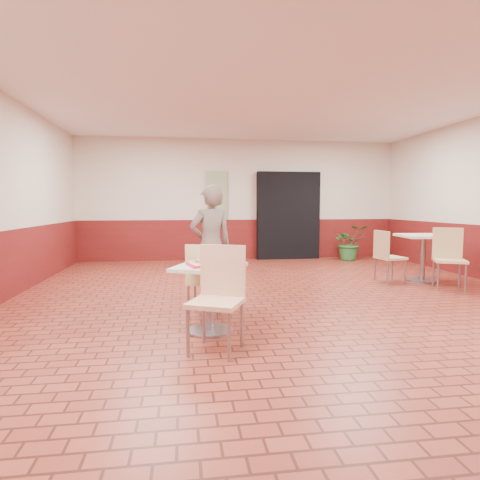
{
  "coord_description": "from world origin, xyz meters",
  "views": [
    {
      "loc": [
        -1.45,
        -5.02,
        1.37
      ],
      "look_at": [
        -0.77,
        -0.28,
        0.95
      ],
      "focal_mm": 30.0,
      "sensor_mm": 36.0,
      "label": 1
    }
  ],
  "objects": [
    {
      "name": "room_shell",
      "position": [
        0.0,
        0.0,
        1.5
      ],
      "size": [
        8.01,
        10.01,
        3.01
      ],
      "color": "maroon",
      "rests_on": "ground"
    },
    {
      "name": "wainscot_band",
      "position": [
        0.0,
        0.0,
        0.5
      ],
      "size": [
        8.0,
        10.0,
        1.0
      ],
      "color": "#5A1211",
      "rests_on": "ground"
    },
    {
      "name": "corridor_doorway",
      "position": [
        1.2,
        4.88,
        1.1
      ],
      "size": [
        1.6,
        0.22,
        2.2
      ],
      "primitive_type": "cube",
      "color": "black",
      "rests_on": "ground"
    },
    {
      "name": "promo_poster",
      "position": [
        -0.6,
        4.94,
        1.6
      ],
      "size": [
        0.5,
        0.03,
        1.2
      ],
      "primitive_type": "cube",
      "color": "gray",
      "rests_on": "wainscot_band"
    },
    {
      "name": "main_table",
      "position": [
        -1.17,
        -0.78,
        0.49
      ],
      "size": [
        0.69,
        0.69,
        0.73
      ],
      "rotation": [
        0.0,
        0.0,
        -0.39
      ],
      "color": "beige",
      "rests_on": "ground"
    },
    {
      "name": "chair_main_front",
      "position": [
        -1.12,
        -1.31,
        0.55
      ],
      "size": [
        0.6,
        0.6,
        0.99
      ],
      "rotation": [
        0.0,
        0.0,
        -0.43
      ],
      "color": "#E7B38A",
      "rests_on": "ground"
    },
    {
      "name": "chair_main_back",
      "position": [
        -1.2,
        -0.18,
        0.5
      ],
      "size": [
        0.51,
        0.51,
        0.9
      ],
      "rotation": [
        0.0,
        0.0,
        2.89
      ],
      "color": "#E2CD87",
      "rests_on": "ground"
    },
    {
      "name": "customer",
      "position": [
        -1.07,
        0.42,
        0.82
      ],
      "size": [
        0.69,
        0.55,
        1.64
      ],
      "primitive_type": "imported",
      "rotation": [
        0.0,
        0.0,
        3.44
      ],
      "color": "#6F6056",
      "rests_on": "ground"
    },
    {
      "name": "serving_tray",
      "position": [
        -1.17,
        -0.78,
        0.74
      ],
      "size": [
        0.45,
        0.35,
        0.03
      ],
      "rotation": [
        0.0,
        0.0,
        0.22
      ],
      "color": "red",
      "rests_on": "main_table"
    },
    {
      "name": "ring_donut",
      "position": [
        -1.28,
        -0.7,
        0.77
      ],
      "size": [
        0.12,
        0.12,
        0.03
      ],
      "primitive_type": "torus",
      "rotation": [
        0.0,
        0.0,
        -0.14
      ],
      "color": "#C47447",
      "rests_on": "serving_tray"
    },
    {
      "name": "long_john_donut",
      "position": [
        -1.12,
        -0.8,
        0.77
      ],
      "size": [
        0.16,
        0.1,
        0.05
      ],
      "rotation": [
        0.0,
        0.0,
        -0.25
      ],
      "color": "#C26838",
      "rests_on": "serving_tray"
    },
    {
      "name": "paper_cup",
      "position": [
        -1.04,
        -0.66,
        0.79
      ],
      "size": [
        0.06,
        0.06,
        0.08
      ],
      "rotation": [
        0.0,
        0.0,
        -0.0
      ],
      "color": "white",
      "rests_on": "serving_tray"
    },
    {
      "name": "second_table",
      "position": [
        2.82,
        1.59,
        0.57
      ],
      "size": [
        0.8,
        0.8,
        0.84
      ],
      "rotation": [
        0.0,
        0.0,
        -0.11
      ],
      "color": "beige",
      "rests_on": "ground"
    },
    {
      "name": "chair_second_left",
      "position": [
        2.11,
        1.57,
        0.51
      ],
      "size": [
        0.48,
        0.48,
        0.92
      ],
      "rotation": [
        0.0,
        0.0,
        1.71
      ],
      "color": "tan",
      "rests_on": "ground"
    },
    {
      "name": "chair_second_front",
      "position": [
        2.86,
        0.95,
        0.56
      ],
      "size": [
        0.61,
        0.61,
        1.0
      ],
      "rotation": [
        0.0,
        0.0,
        -0.42
      ],
      "color": "#DCC084",
      "rests_on": "ground"
    },
    {
      "name": "potted_plant",
      "position": [
        2.65,
        4.4,
        0.44
      ],
      "size": [
        0.79,
        0.68,
        0.87
      ],
      "primitive_type": "imported",
      "rotation": [
        0.0,
        0.0,
        -0.01
      ],
      "color": "#28642C",
      "rests_on": "ground"
    }
  ]
}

